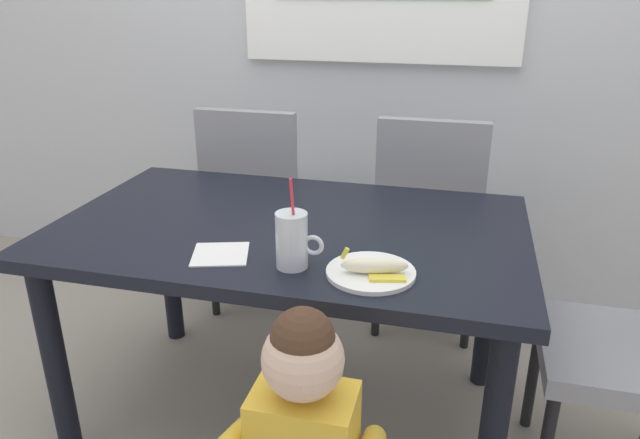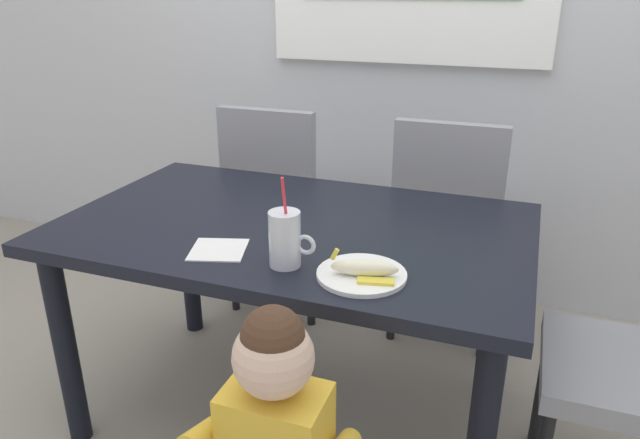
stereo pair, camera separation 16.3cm
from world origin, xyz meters
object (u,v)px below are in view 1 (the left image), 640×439
(dining_chair_right, at_px, (429,214))
(paper_napkin, at_px, (220,254))
(dining_table, at_px, (290,252))
(milk_cup, at_px, (292,243))
(dining_chair_left, at_px, (258,200))
(peeled_banana, at_px, (375,266))
(toddler_standing, at_px, (304,438))
(snack_plate, at_px, (371,272))

(dining_chair_right, xyz_separation_m, paper_napkin, (-0.51, -0.95, 0.20))
(dining_table, distance_m, paper_napkin, 0.31)
(dining_chair_right, xyz_separation_m, milk_cup, (-0.29, -0.97, 0.26))
(dining_chair_left, bearing_deg, milk_cup, 115.13)
(dining_table, distance_m, peeled_banana, 0.45)
(toddler_standing, bearing_deg, paper_napkin, 131.23)
(toddler_standing, height_order, milk_cup, milk_cup)
(paper_napkin, bearing_deg, peeled_banana, -3.53)
(dining_chair_left, relative_size, peeled_banana, 5.47)
(dining_table, height_order, toddler_standing, toddler_standing)
(dining_table, height_order, dining_chair_left, dining_chair_left)
(dining_table, xyz_separation_m, peeled_banana, (0.31, -0.29, 0.13))
(snack_plate, bearing_deg, dining_chair_left, 124.54)
(snack_plate, bearing_deg, toddler_standing, -100.76)
(toddler_standing, height_order, paper_napkin, toddler_standing)
(dining_chair_left, bearing_deg, toddler_standing, 113.61)
(dining_chair_left, xyz_separation_m, milk_cup, (0.45, -0.96, 0.26))
(dining_chair_right, bearing_deg, snack_plate, 84.92)
(snack_plate, height_order, peeled_banana, peeled_banana)
(dining_table, bearing_deg, paper_napkin, -114.12)
(paper_napkin, bearing_deg, dining_chair_right, 62.02)
(dining_chair_left, xyz_separation_m, snack_plate, (0.66, -0.95, 0.20))
(milk_cup, xyz_separation_m, snack_plate, (0.21, 0.01, -0.06))
(dining_chair_right, height_order, paper_napkin, dining_chair_right)
(dining_table, relative_size, dining_chair_right, 1.50)
(dining_table, height_order, milk_cup, milk_cup)
(dining_chair_right, relative_size, paper_napkin, 6.40)
(dining_table, bearing_deg, dining_chair_left, 117.67)
(milk_cup, bearing_deg, dining_chair_left, 115.13)
(dining_chair_left, distance_m, snack_plate, 1.18)
(toddler_standing, distance_m, milk_cup, 0.49)
(toddler_standing, relative_size, milk_cup, 3.33)
(toddler_standing, xyz_separation_m, milk_cup, (-0.13, 0.38, 0.28))
(milk_cup, bearing_deg, dining_table, 108.58)
(snack_plate, distance_m, paper_napkin, 0.42)
(toddler_standing, bearing_deg, snack_plate, 79.24)
(peeled_banana, bearing_deg, toddler_standing, -103.04)
(dining_table, distance_m, snack_plate, 0.42)
(dining_chair_right, bearing_deg, dining_chair_left, 0.85)
(dining_chair_left, height_order, toddler_standing, dining_chair_left)
(dining_chair_left, bearing_deg, dining_chair_right, -179.15)
(snack_plate, bearing_deg, dining_table, 137.42)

